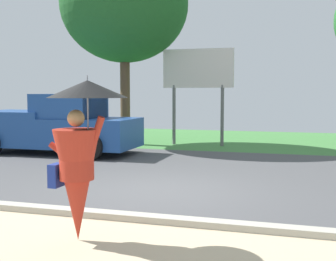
{
  "coord_description": "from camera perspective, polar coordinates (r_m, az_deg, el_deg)",
  "views": [
    {
      "loc": [
        2.62,
        -7.99,
        1.91
      ],
      "look_at": [
        -0.03,
        1.0,
        1.1
      ],
      "focal_mm": 46.55,
      "sensor_mm": 36.0,
      "label": 1
    }
  ],
  "objects": [
    {
      "name": "ground_plane",
      "position": [
        11.42,
        2.93,
        -4.95
      ],
      "size": [
        40.0,
        22.0,
        0.2
      ],
      "color": "#4C4C4F"
    },
    {
      "name": "monk_pedestrian",
      "position": [
        5.68,
        -11.52,
        -3.27
      ],
      "size": [
        1.08,
        1.02,
        2.13
      ],
      "rotation": [
        0.0,
        0.0,
        -0.12
      ],
      "color": "#B22D1E",
      "rests_on": "ground_plane"
    },
    {
      "name": "pickup_truck",
      "position": [
        14.22,
        -14.35,
        0.59
      ],
      "size": [
        5.2,
        2.28,
        1.88
      ],
      "rotation": [
        0.0,
        0.0,
        0.13
      ],
      "color": "#1E478C",
      "rests_on": "ground_plane"
    },
    {
      "name": "roadside_billboard",
      "position": [
        15.92,
        3.94,
        7.22
      ],
      "size": [
        2.6,
        0.12,
        3.5
      ],
      "color": "slate",
      "rests_on": "ground_plane"
    },
    {
      "name": "tree_center_back",
      "position": [
        16.64,
        -5.73,
        16.1
      ],
      "size": [
        4.68,
        4.68,
        7.28
      ],
      "color": "brown",
      "rests_on": "ground_plane"
    }
  ]
}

